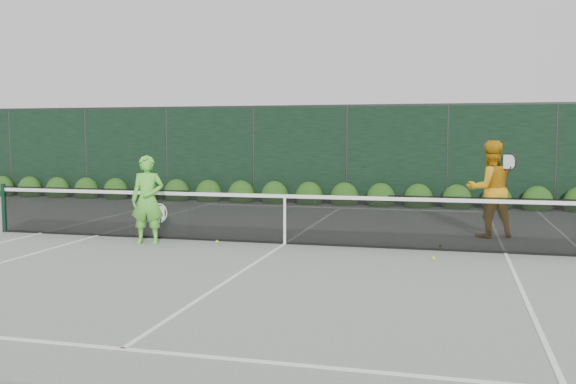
# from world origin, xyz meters

# --- Properties ---
(ground) EXTENTS (80.00, 80.00, 0.00)m
(ground) POSITION_xyz_m (0.00, 0.00, 0.00)
(ground) COLOR gray
(ground) RESTS_ON ground
(tennis_net) EXTENTS (12.90, 0.10, 1.07)m
(tennis_net) POSITION_xyz_m (-0.02, 0.00, 0.53)
(tennis_net) COLOR #0F2F1F
(tennis_net) RESTS_ON ground
(player_woman) EXTENTS (0.71, 0.54, 1.74)m
(player_woman) POSITION_xyz_m (-2.63, -0.60, 0.87)
(player_woman) COLOR #5FD23D
(player_woman) RESTS_ON ground
(player_man) EXTENTS (1.19, 1.07, 2.02)m
(player_man) POSITION_xyz_m (3.92, 1.91, 1.01)
(player_man) COLOR orange
(player_man) RESTS_ON ground
(court_lines) EXTENTS (11.03, 23.83, 0.01)m
(court_lines) POSITION_xyz_m (0.00, 0.00, 0.01)
(court_lines) COLOR white
(court_lines) RESTS_ON ground
(windscreen_fence) EXTENTS (32.00, 21.07, 3.06)m
(windscreen_fence) POSITION_xyz_m (0.00, -2.71, 1.51)
(windscreen_fence) COLOR black
(windscreen_fence) RESTS_ON ground
(hedge_row) EXTENTS (31.66, 0.65, 0.94)m
(hedge_row) POSITION_xyz_m (-0.00, 7.15, 0.23)
(hedge_row) COLOR #13340E
(hedge_row) RESTS_ON ground
(tennis_balls) EXTENTS (4.34, 1.46, 0.07)m
(tennis_balls) POSITION_xyz_m (1.51, -0.27, 0.03)
(tennis_balls) COLOR #C4DC31
(tennis_balls) RESTS_ON ground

